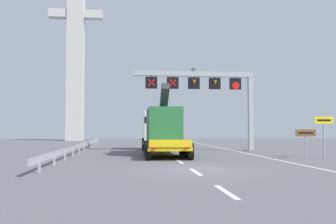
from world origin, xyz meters
name	(u,v)px	position (x,y,z in m)	size (l,w,h in m)	color
ground	(196,170)	(0.00, 0.00, 0.00)	(112.00, 112.00, 0.00)	#5B5B60
lane_markings	(155,146)	(-0.18, 25.64, 0.01)	(0.20, 65.89, 0.01)	silver
edge_line_right	(244,153)	(6.20, 12.00, 0.01)	(0.20, 63.00, 0.01)	silver
overhead_lane_gantry	(209,87)	(3.82, 14.39, 5.74)	(11.02, 0.90, 7.42)	#9EA0A5
heavy_haul_truck_yellow	(161,129)	(-0.61, 13.00, 1.99)	(3.12, 14.09, 5.30)	yellow
exit_sign_yellow	(324,128)	(9.17, 4.73, 2.04)	(1.27, 0.15, 2.77)	#9EA0A5
tourist_info_sign_brown	(306,136)	(9.17, 7.15, 1.48)	(1.49, 0.15, 1.95)	#9EA0A5
guardrail_left	(81,146)	(-7.28, 14.15, 0.56)	(0.13, 32.30, 0.76)	#999EA3
bridge_pylon_distant	(76,36)	(-12.51, 45.46, 17.89)	(9.00, 2.00, 35.00)	#B7B7B2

